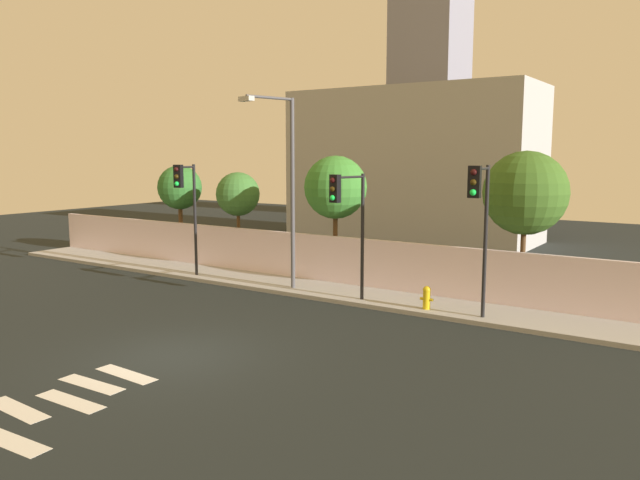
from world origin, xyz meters
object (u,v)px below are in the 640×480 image
at_px(roadside_tree_rightmost, 525,193).
at_px(fire_hydrant, 427,297).
at_px(roadside_tree_midright, 335,188).
at_px(traffic_light_center, 186,195).
at_px(traffic_light_right, 480,208).
at_px(traffic_light_left, 347,209).
at_px(roadside_tree_midleft, 238,194).
at_px(street_lamp_curbside, 286,177).
at_px(roadside_tree_leftmost, 180,188).

bearing_deg(roadside_tree_rightmost, fire_hydrant, -127.95).
distance_m(fire_hydrant, roadside_tree_midright, 6.80).
distance_m(traffic_light_center, traffic_light_right, 12.12).
relative_size(fire_hydrant, roadside_tree_midright, 0.15).
xyz_separation_m(fire_hydrant, roadside_tree_rightmost, (2.21, 2.83, 3.26)).
bearing_deg(traffic_light_left, traffic_light_center, 178.43).
xyz_separation_m(traffic_light_right, fire_hydrant, (-1.89, 0.70, -2.99)).
bearing_deg(roadside_tree_midleft, street_lamp_curbside, -30.80).
bearing_deg(fire_hydrant, traffic_light_right, -20.25).
relative_size(street_lamp_curbside, fire_hydrant, 9.20).
height_order(street_lamp_curbside, roadside_tree_midright, street_lamp_curbside).
xyz_separation_m(traffic_light_left, street_lamp_curbside, (-3.00, 0.66, 0.97)).
bearing_deg(roadside_tree_midright, street_lamp_curbside, -95.82).
bearing_deg(roadside_tree_midright, traffic_light_left, -52.70).
distance_m(street_lamp_curbside, roadside_tree_rightmost, 8.31).
height_order(roadside_tree_midleft, roadside_tree_midright, roadside_tree_midright).
bearing_deg(roadside_tree_midleft, traffic_light_left, -24.34).
xyz_separation_m(traffic_light_center, roadside_tree_rightmost, (12.44, 3.34, 0.35)).
xyz_separation_m(roadside_tree_leftmost, roadside_tree_midright, (8.82, 0.00, 0.27)).
height_order(roadside_tree_leftmost, roadside_tree_midleft, roadside_tree_leftmost).
bearing_deg(roadside_tree_midleft, fire_hydrant, -15.21).
height_order(traffic_light_center, roadside_tree_midleft, traffic_light_center).
xyz_separation_m(traffic_light_left, roadside_tree_midright, (-2.71, 3.55, 0.46)).
distance_m(roadside_tree_midleft, roadside_tree_rightmost, 12.64).
height_order(traffic_light_right, roadside_tree_midright, roadside_tree_midright).
bearing_deg(roadside_tree_midright, roadside_tree_rightmost, 0.00).
distance_m(traffic_light_right, fire_hydrant, 3.61).
bearing_deg(roadside_tree_midright, roadside_tree_midleft, 180.00).
relative_size(traffic_light_right, street_lamp_curbside, 0.67).
distance_m(traffic_light_left, roadside_tree_midleft, 8.62).
xyz_separation_m(street_lamp_curbside, roadside_tree_leftmost, (-8.52, 2.89, -0.79)).
bearing_deg(traffic_light_right, roadside_tree_rightmost, 84.80).
xyz_separation_m(traffic_light_right, street_lamp_curbside, (-7.46, 0.64, 0.74)).
height_order(street_lamp_curbside, roadside_tree_leftmost, street_lamp_curbside).
bearing_deg(roadside_tree_rightmost, traffic_light_center, -164.96).
bearing_deg(traffic_light_center, traffic_light_left, -1.57).
distance_m(traffic_light_left, traffic_light_right, 4.46).
distance_m(street_lamp_curbside, roadside_tree_midright, 2.95).
bearing_deg(roadside_tree_leftmost, street_lamp_curbside, -18.75).
relative_size(roadside_tree_midleft, roadside_tree_midright, 0.85).
distance_m(traffic_light_left, street_lamp_curbside, 3.22).
relative_size(fire_hydrant, roadside_tree_midleft, 0.18).
bearing_deg(traffic_light_left, roadside_tree_rightmost, 36.64).
relative_size(street_lamp_curbside, roadside_tree_midright, 1.38).
height_order(traffic_light_center, street_lamp_curbside, street_lamp_curbside).
bearing_deg(traffic_light_left, roadside_tree_midright, 127.30).
distance_m(traffic_light_center, roadside_tree_leftmost, 5.10).
distance_m(roadside_tree_midleft, roadside_tree_midright, 5.17).
xyz_separation_m(traffic_light_right, roadside_tree_midright, (-7.16, 3.53, 0.23)).
bearing_deg(traffic_light_center, roadside_tree_midright, 33.98).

